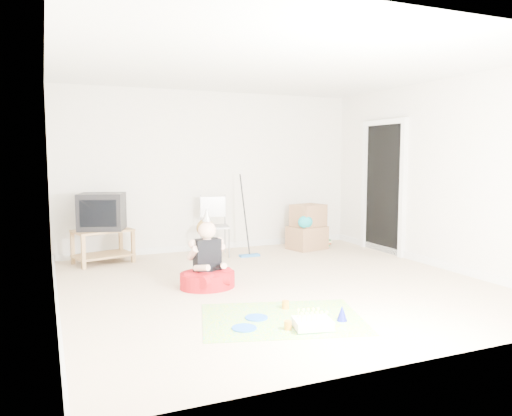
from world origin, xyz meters
name	(u,v)px	position (x,y,z in m)	size (l,w,h in m)	color
ground	(276,284)	(0.00, 0.00, 0.00)	(5.00, 5.00, 0.00)	beige
doorway_recess	(384,189)	(2.48, 1.20, 1.02)	(0.02, 0.90, 2.05)	black
tv_stand	(103,244)	(-1.81, 2.06, 0.29)	(0.90, 0.69, 0.49)	#A37A49
crt_tv	(102,211)	(-1.81, 2.06, 0.76)	(0.61, 0.51, 0.53)	black
folding_chair	(215,227)	(-0.14, 1.94, 0.46)	(0.49, 0.47, 0.95)	gray
cardboard_boxes	(307,228)	(1.47, 1.90, 0.36)	(0.68, 0.60, 0.75)	#906745
floor_mop	(249,240)	(0.33, 1.68, 0.26)	(0.31, 0.42, 1.27)	blue
book_pile	(324,242)	(1.92, 2.10, 0.06)	(0.30, 0.33, 0.12)	#246E33
seated_woman	(207,270)	(-0.82, 0.19, 0.21)	(0.72, 0.72, 0.95)	#B01017
party_mat	(282,319)	(-0.50, -1.20, 0.00)	(1.52, 1.10, 0.01)	#FF35A9
birthday_cake	(312,324)	(-0.38, -1.56, 0.05)	(0.38, 0.33, 0.15)	white
blue_plate_near	(256,318)	(-0.73, -1.10, 0.01)	(0.22, 0.22, 0.01)	blue
blue_plate_far	(244,328)	(-0.95, -1.32, 0.01)	(0.23, 0.23, 0.01)	blue
orange_cup_near	(285,305)	(-0.34, -0.93, 0.05)	(0.07, 0.07, 0.08)	orange
orange_cup_far	(288,325)	(-0.59, -1.49, 0.04)	(0.07, 0.07, 0.08)	orange
blue_party_hat	(342,313)	(-0.02, -1.48, 0.08)	(0.10, 0.10, 0.15)	#1A22BB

